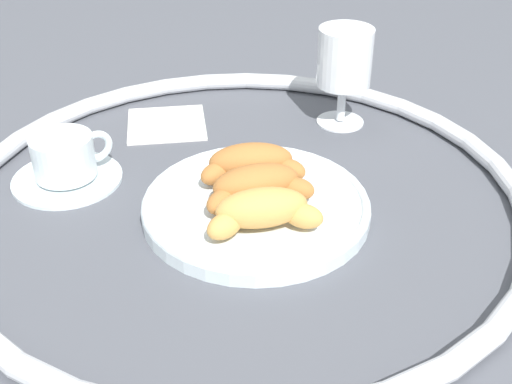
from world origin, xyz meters
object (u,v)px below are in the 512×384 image
croissant_extra (262,211)px  folded_napkin (167,123)px  croissant_small (257,186)px  coffee_cup_near (64,163)px  juice_glass_left (345,61)px  pastry_plate (256,206)px  croissant_large (251,163)px

croissant_extra → folded_napkin: (0.19, -0.24, -0.04)m
croissant_small → coffee_cup_near: (0.25, -0.02, -0.01)m
croissant_extra → juice_glass_left: 0.31m
croissant_small → juice_glass_left: bearing=-105.4°
pastry_plate → croissant_extra: croissant_extra is taller
pastry_plate → juice_glass_left: (-0.07, -0.25, 0.08)m
folded_napkin → pastry_plate: bearing=131.5°
croissant_extra → folded_napkin: croissant_extra is taller
juice_glass_left → croissant_small: bearing=74.6°
juice_glass_left → folded_napkin: 0.27m
croissant_large → juice_glass_left: size_ratio=0.92×
croissant_extra → pastry_plate: bearing=-71.0°
pastry_plate → croissant_small: bearing=119.0°
pastry_plate → croissant_large: 0.06m
pastry_plate → coffee_cup_near: bearing=-5.0°
croissant_extra → folded_napkin: 0.31m
coffee_cup_near → juice_glass_left: bearing=-143.8°
croissant_large → croissant_extra: size_ratio=1.03×
pastry_plate → croissant_small: (-0.00, 0.00, 0.03)m
coffee_cup_near → juice_glass_left: 0.40m
juice_glass_left → croissant_large: bearing=67.3°
croissant_extra → juice_glass_left: (-0.05, -0.30, 0.05)m
pastry_plate → folded_napkin: size_ratio=2.38×
croissant_extra → juice_glass_left: size_ratio=0.90×
pastry_plate → croissant_small: size_ratio=2.14×
coffee_cup_near → juice_glass_left: juice_glass_left is taller
croissant_small → croissant_extra: size_ratio=0.97×
croissant_extra → coffee_cup_near: (0.26, -0.07, -0.01)m
juice_glass_left → coffee_cup_near: bearing=36.2°
pastry_plate → croissant_small: croissant_small is taller
pastry_plate → juice_glass_left: bearing=-105.9°
croissant_large → coffee_cup_near: croissant_large is taller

